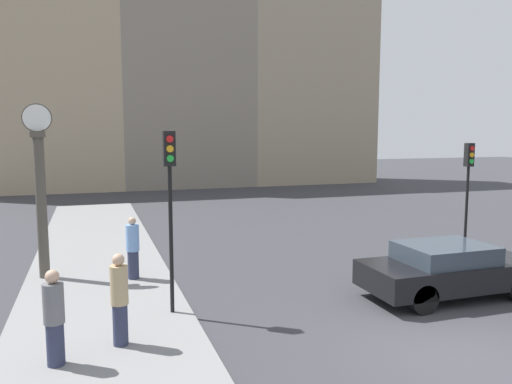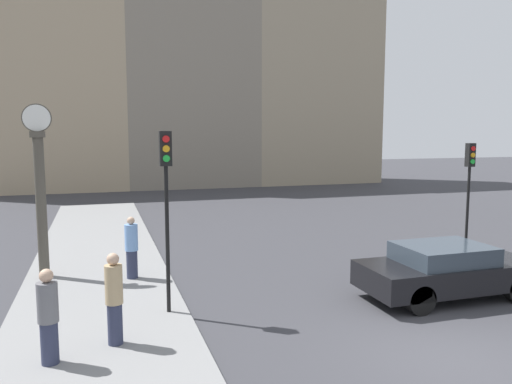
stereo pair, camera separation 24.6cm
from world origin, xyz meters
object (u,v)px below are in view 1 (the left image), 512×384
Objects in this scene: traffic_light_far at (468,176)px; pedestrian_grey_jacket at (54,318)px; traffic_light_near at (170,185)px; pedestrian_blue_stripe at (133,248)px; pedestrian_tan_coat at (120,299)px; sedan_car at (449,269)px; street_clock at (41,192)px.

traffic_light_far is 13.22m from pedestrian_grey_jacket.
traffic_light_near is at bearing -167.03° from traffic_light_far.
pedestrian_blue_stripe is (-10.68, 0.62, -1.74)m from traffic_light_far.
pedestrian_grey_jacket is at bearing -156.04° from pedestrian_tan_coat.
traffic_light_near is (-6.82, 0.83, 2.28)m from sedan_car.
street_clock reaches higher than traffic_light_near.
traffic_light_far reaches higher than pedestrian_blue_stripe.
pedestrian_tan_coat reaches higher than pedestrian_grey_jacket.
street_clock is at bearing 154.43° from sedan_car.
traffic_light_near is 1.07× the size of traffic_light_far.
traffic_light_near is at bearing -52.48° from street_clock.
traffic_light_near reaches higher than traffic_light_far.
traffic_light_near is 0.85× the size of street_clock.
street_clock is (-9.78, 4.68, 1.79)m from sedan_car.
traffic_light_near is 2.28× the size of pedestrian_tan_coat.
sedan_car is 8.06m from pedestrian_tan_coat.
pedestrian_blue_stripe is at bearing 153.15° from sedan_car.
pedestrian_tan_coat reaches higher than pedestrian_blue_stripe.
traffic_light_far is at bearing 44.11° from sedan_car.
traffic_light_near is at bearing 49.86° from pedestrian_tan_coat.
pedestrian_tan_coat is at bearing -175.69° from sedan_car.
pedestrian_tan_coat is at bearing -97.76° from pedestrian_blue_stripe.
pedestrian_blue_stripe is at bearing 101.80° from traffic_light_near.
street_clock is (-13.02, 1.53, -0.21)m from traffic_light_far.
pedestrian_blue_stripe reaches higher than pedestrian_grey_jacket.
pedestrian_blue_stripe is at bearing 70.59° from pedestrian_grey_jacket.
traffic_light_far is 2.13× the size of pedestrian_tan_coat.
sedan_car is at bearing 4.31° from pedestrian_tan_coat.
sedan_car is at bearing 6.87° from pedestrian_grey_jacket.
street_clock is 6.02m from pedestrian_grey_jacket.
sedan_car is at bearing -26.85° from pedestrian_blue_stripe.
traffic_light_far is at bearing 18.40° from pedestrian_tan_coat.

